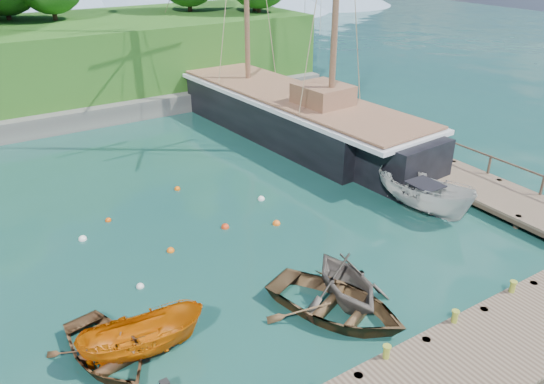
{
  "coord_description": "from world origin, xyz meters",
  "views": [
    {
      "loc": [
        -10.32,
        -13.42,
        11.96
      ],
      "look_at": [
        0.64,
        3.8,
        2.0
      ],
      "focal_mm": 35.0,
      "sensor_mm": 36.0,
      "label": 1
    }
  ],
  "objects_px": {
    "cabin_boat_white": "(422,211)",
    "schooner": "(286,115)",
    "rowboat_2": "(335,314)",
    "motorboat_orange": "(145,354)",
    "rowboat_0": "(107,358)",
    "rowboat_1": "(345,300)"
  },
  "relations": [
    {
      "from": "cabin_boat_white",
      "to": "schooner",
      "type": "distance_m",
      "value": 12.76
    },
    {
      "from": "rowboat_2",
      "to": "motorboat_orange",
      "type": "distance_m",
      "value": 6.55
    },
    {
      "from": "rowboat_0",
      "to": "schooner",
      "type": "bearing_deg",
      "value": 32.11
    },
    {
      "from": "rowboat_0",
      "to": "rowboat_2",
      "type": "xyz_separation_m",
      "value": [
        7.38,
        -2.15,
        0.0
      ]
    },
    {
      "from": "cabin_boat_white",
      "to": "schooner",
      "type": "bearing_deg",
      "value": 79.14
    },
    {
      "from": "motorboat_orange",
      "to": "schooner",
      "type": "height_order",
      "value": "schooner"
    },
    {
      "from": "cabin_boat_white",
      "to": "schooner",
      "type": "height_order",
      "value": "schooner"
    },
    {
      "from": "rowboat_1",
      "to": "schooner",
      "type": "distance_m",
      "value": 18.04
    },
    {
      "from": "rowboat_1",
      "to": "schooner",
      "type": "height_order",
      "value": "schooner"
    },
    {
      "from": "rowboat_2",
      "to": "motorboat_orange",
      "type": "xyz_separation_m",
      "value": [
        -6.33,
        1.7,
        0.0
      ]
    },
    {
      "from": "rowboat_0",
      "to": "schooner",
      "type": "xyz_separation_m",
      "value": [
        16.33,
        14.35,
        1.22
      ]
    },
    {
      "from": "cabin_boat_white",
      "to": "rowboat_2",
      "type": "bearing_deg",
      "value": -163.46
    },
    {
      "from": "rowboat_2",
      "to": "cabin_boat_white",
      "type": "distance_m",
      "value": 9.15
    },
    {
      "from": "rowboat_0",
      "to": "motorboat_orange",
      "type": "height_order",
      "value": "motorboat_orange"
    },
    {
      "from": "rowboat_1",
      "to": "motorboat_orange",
      "type": "relative_size",
      "value": 0.94
    },
    {
      "from": "rowboat_0",
      "to": "rowboat_2",
      "type": "relative_size",
      "value": 0.79
    },
    {
      "from": "cabin_boat_white",
      "to": "schooner",
      "type": "relative_size",
      "value": 0.18
    },
    {
      "from": "rowboat_2",
      "to": "cabin_boat_white",
      "type": "height_order",
      "value": "cabin_boat_white"
    },
    {
      "from": "rowboat_1",
      "to": "schooner",
      "type": "xyz_separation_m",
      "value": [
        8.15,
        16.05,
        1.22
      ]
    },
    {
      "from": "rowboat_2",
      "to": "motorboat_orange",
      "type": "bearing_deg",
      "value": 141.7
    },
    {
      "from": "rowboat_2",
      "to": "rowboat_1",
      "type": "bearing_deg",
      "value": 6.1
    },
    {
      "from": "rowboat_1",
      "to": "cabin_boat_white",
      "type": "xyz_separation_m",
      "value": [
        7.52,
        3.36,
        0.0
      ]
    }
  ]
}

